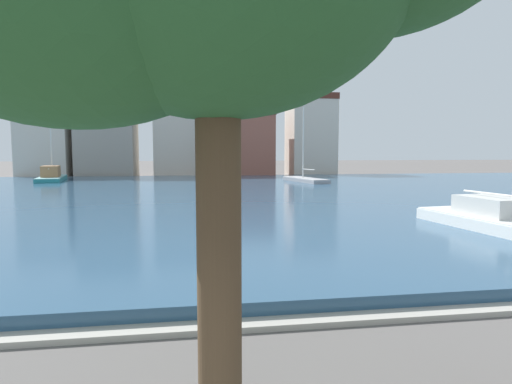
# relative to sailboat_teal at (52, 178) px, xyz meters

# --- Properties ---
(harbor_water) EXTENTS (88.28, 45.31, 0.40)m
(harbor_water) POSITION_rel_sailboat_teal_xyz_m (13.31, -15.79, -0.42)
(harbor_water) COLOR #2D5170
(harbor_water) RESTS_ON ground
(quay_edge_coping) EXTENTS (88.28, 0.50, 0.12)m
(quay_edge_coping) POSITION_rel_sailboat_teal_xyz_m (13.31, -38.70, -0.56)
(quay_edge_coping) COLOR #ADA89E
(quay_edge_coping) RESTS_ON ground
(sailboat_teal) EXTENTS (3.55, 9.16, 7.93)m
(sailboat_teal) POSITION_rel_sailboat_teal_xyz_m (0.00, 0.00, 0.00)
(sailboat_teal) COLOR teal
(sailboat_teal) RESTS_ON ground
(sailboat_grey) EXTENTS (3.20, 7.82, 7.60)m
(sailboat_grey) POSITION_rel_sailboat_teal_xyz_m (24.62, -5.18, -0.20)
(sailboat_grey) COLOR #939399
(sailboat_grey) RESTS_ON ground
(townhouse_corner_house) EXTENTS (5.92, 7.44, 10.74)m
(townhouse_corner_house) POSITION_rel_sailboat_teal_xyz_m (-3.47, 10.90, 4.77)
(townhouse_corner_house) COLOR beige
(townhouse_corner_house) RESTS_ON ground
(townhouse_wide_warehouse) EXTENTS (7.01, 6.98, 12.92)m
(townhouse_wide_warehouse) POSITION_rel_sailboat_teal_xyz_m (3.61, 10.78, 5.86)
(townhouse_wide_warehouse) COLOR gray
(townhouse_wide_warehouse) RESTS_ON ground
(townhouse_narrow_midrow) EXTENTS (8.62, 7.35, 12.07)m
(townhouse_narrow_midrow) POSITION_rel_sailboat_teal_xyz_m (13.56, 12.41, 5.43)
(townhouse_narrow_midrow) COLOR beige
(townhouse_narrow_midrow) RESTS_ON ground
(townhouse_tall_gabled) EXTENTS (6.50, 7.64, 8.56)m
(townhouse_tall_gabled) POSITION_rel_sailboat_teal_xyz_m (21.04, 9.60, 3.68)
(townhouse_tall_gabled) COLOR #8E5142
(townhouse_tall_gabled) RESTS_ON ground
(townhouse_end_terrace) EXTENTS (5.96, 5.78, 10.81)m
(townhouse_end_terrace) POSITION_rel_sailboat_teal_xyz_m (29.86, 10.30, 4.80)
(townhouse_end_terrace) COLOR beige
(townhouse_end_terrace) RESTS_ON ground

